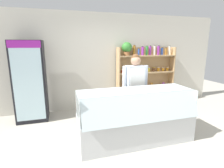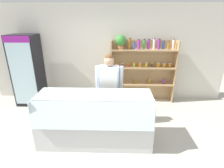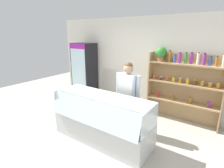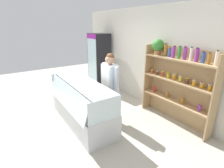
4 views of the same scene
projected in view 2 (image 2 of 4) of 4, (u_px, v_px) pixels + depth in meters
ground_plane at (103, 141)px, 3.52m from camera, size 12.00×12.00×0.00m
back_wall at (107, 54)px, 5.04m from camera, size 6.80×0.10×2.70m
drinks_fridge at (28, 71)px, 4.80m from camera, size 0.71×0.59×1.93m
shelving_unit at (140, 65)px, 4.91m from camera, size 1.80×0.29×1.91m
deli_display_case at (95, 127)px, 3.45m from camera, size 2.17×0.80×1.01m
shop_clerk at (109, 85)px, 3.80m from camera, size 0.60×0.25×1.64m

